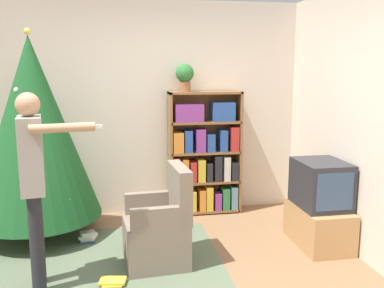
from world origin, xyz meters
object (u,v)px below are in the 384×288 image
(bookshelf, at_px, (205,157))
(television, at_px, (321,184))
(standing_person, at_px, (34,176))
(armchair, at_px, (160,230))
(christmas_tree, at_px, (34,129))
(potted_plant, at_px, (185,76))

(bookshelf, bearing_deg, television, -51.44)
(bookshelf, relative_size, standing_person, 0.94)
(armchair, height_order, standing_person, standing_person)
(television, bearing_deg, bookshelf, 128.56)
(standing_person, bearing_deg, television, 89.95)
(bookshelf, height_order, television, bookshelf)
(television, bearing_deg, christmas_tree, 164.71)
(bookshelf, distance_m, armchair, 1.54)
(armchair, xyz_separation_m, potted_plant, (0.45, 1.33, 1.39))
(bookshelf, height_order, potted_plant, potted_plant)
(armchair, xyz_separation_m, standing_person, (-1.03, -0.29, 0.64))
(bookshelf, height_order, armchair, bookshelf)
(armchair, bearing_deg, standing_person, -78.73)
(christmas_tree, distance_m, armchair, 1.75)
(television, height_order, christmas_tree, christmas_tree)
(standing_person, bearing_deg, christmas_tree, -179.35)
(bookshelf, bearing_deg, armchair, -117.92)
(television, bearing_deg, standing_person, -171.28)
(bookshelf, relative_size, christmas_tree, 0.69)
(armchair, bearing_deg, potted_plant, 156.84)
(christmas_tree, bearing_deg, standing_person, -80.59)
(bookshelf, xyz_separation_m, standing_person, (-1.72, -1.60, 0.24))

